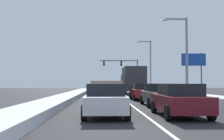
{
  "coord_description": "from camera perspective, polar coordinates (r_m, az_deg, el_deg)",
  "views": [
    {
      "loc": [
        -2.05,
        -5.26,
        1.54
      ],
      "look_at": [
        -0.64,
        33.75,
        3.4
      ],
      "focal_mm": 44.14,
      "sensor_mm": 36.0,
      "label": 1
    }
  ],
  "objects": [
    {
      "name": "ground_plane",
      "position": [
        24.76,
        2.7,
        -6.28
      ],
      "size": [
        125.95,
        125.95,
        0.0
      ],
      "primitive_type": "plane",
      "color": "#28282B"
    },
    {
      "name": "lane_stripe_between_right_lane_and_center_lane",
      "position": [
        29.59,
        1.92,
        -5.7
      ],
      "size": [
        0.14,
        53.28,
        0.01
      ],
      "primitive_type": "cube",
      "color": "silver",
      "rests_on": "ground"
    },
    {
      "name": "snow_bank_right_shoulder",
      "position": [
        30.4,
        11.97,
        -4.93
      ],
      "size": [
        1.67,
        53.28,
        0.68
      ],
      "primitive_type": "cube",
      "color": "white",
      "rests_on": "ground"
    },
    {
      "name": "snow_bank_left_shoulder",
      "position": [
        29.68,
        -8.38,
        -5.23
      ],
      "size": [
        2.01,
        53.28,
        0.45
      ],
      "primitive_type": "cube",
      "color": "white",
      "rests_on": "ground"
    },
    {
      "name": "sedan_maroon_right_lane_nearest",
      "position": [
        13.16,
        13.75,
        -6.02
      ],
      "size": [
        2.0,
        4.5,
        1.51
      ],
      "color": "maroon",
      "rests_on": "ground"
    },
    {
      "name": "sedan_gray_right_lane_second",
      "position": [
        18.77,
        9.63,
        -5.05
      ],
      "size": [
        2.0,
        4.5,
        1.51
      ],
      "color": "slate",
      "rests_on": "ground"
    },
    {
      "name": "sedan_red_right_lane_third",
      "position": [
        25.39,
        6.3,
        -4.46
      ],
      "size": [
        2.0,
        4.5,
        1.51
      ],
      "color": "maroon",
      "rests_on": "ground"
    },
    {
      "name": "box_truck_right_lane_fourth",
      "position": [
        32.67,
        4.31,
        -2.08
      ],
      "size": [
        2.53,
        7.2,
        3.36
      ],
      "color": "navy",
      "rests_on": "ground"
    },
    {
      "name": "suv_charcoal_right_lane_fifth",
      "position": [
        41.58,
        2.8,
        -3.44
      ],
      "size": [
        2.16,
        4.9,
        1.67
      ],
      "color": "#38383D",
      "rests_on": "ground"
    },
    {
      "name": "sedan_white_center_lane_nearest",
      "position": [
        12.79,
        -1.35,
        -6.19
      ],
      "size": [
        2.0,
        4.5,
        1.51
      ],
      "color": "silver",
      "rests_on": "ground"
    },
    {
      "name": "suv_tan_center_lane_second",
      "position": [
        18.87,
        -1.2,
        -4.31
      ],
      "size": [
        2.16,
        4.9,
        1.67
      ],
      "color": "#937F60",
      "rests_on": "ground"
    },
    {
      "name": "sedan_green_center_lane_third",
      "position": [
        25.49,
        -1.05,
        -4.46
      ],
      "size": [
        2.0,
        4.5,
        1.51
      ],
      "color": "#1E5633",
      "rests_on": "ground"
    },
    {
      "name": "sedan_black_center_lane_fourth",
      "position": [
        31.17,
        -1.2,
        -4.15
      ],
      "size": [
        2.0,
        4.5,
        1.51
      ],
      "color": "black",
      "rests_on": "ground"
    },
    {
      "name": "suv_silver_center_lane_fifth",
      "position": [
        38.27,
        -1.76,
        -3.51
      ],
      "size": [
        2.16,
        4.9,
        1.67
      ],
      "color": "#B7BABF",
      "rests_on": "ground"
    },
    {
      "name": "traffic_light_gantry",
      "position": [
        53.96,
        2.85,
        0.42
      ],
      "size": [
        7.54,
        0.47,
        6.2
      ],
      "color": "slate",
      "rests_on": "ground"
    },
    {
      "name": "street_lamp_right_near",
      "position": [
        28.43,
        14.53,
        4.06
      ],
      "size": [
        2.66,
        0.36,
        8.11
      ],
      "color": "gray",
      "rests_on": "ground"
    },
    {
      "name": "street_lamp_right_mid",
      "position": [
        47.24,
        7.58,
        1.75
      ],
      "size": [
        2.66,
        0.36,
        8.77
      ],
      "color": "gray",
      "rests_on": "ground"
    },
    {
      "name": "roadside_sign_right",
      "position": [
        37.39,
        16.55,
        1.19
      ],
      "size": [
        3.2,
        0.16,
        5.5
      ],
      "color": "#59595B",
      "rests_on": "ground"
    }
  ]
}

